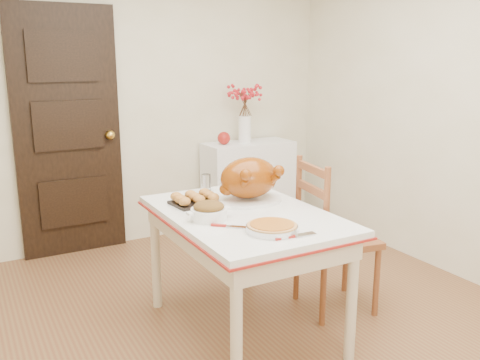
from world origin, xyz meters
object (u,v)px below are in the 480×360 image
chair_oak (337,235)px  pumpkin_pie (272,226)px  kitchen_table (244,273)px  turkey_platter (249,180)px  sideboard (248,186)px

chair_oak → pumpkin_pie: chair_oak is taller
kitchen_table → chair_oak: chair_oak is taller
chair_oak → turkey_platter: bearing=80.1°
kitchen_table → turkey_platter: bearing=52.8°
sideboard → chair_oak: 1.74m
kitchen_table → turkey_platter: (0.13, 0.17, 0.52)m
sideboard → pumpkin_pie: bearing=-116.9°
sideboard → kitchen_table: 1.96m
kitchen_table → pumpkin_pie: size_ratio=4.72×
kitchen_table → pumpkin_pie: pumpkin_pie is taller
kitchen_table → chair_oak: bearing=-2.0°
kitchen_table → chair_oak: 0.70m
sideboard → chair_oak: size_ratio=0.84×
turkey_platter → kitchen_table: bearing=-108.4°
sideboard → turkey_platter: size_ratio=1.97×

